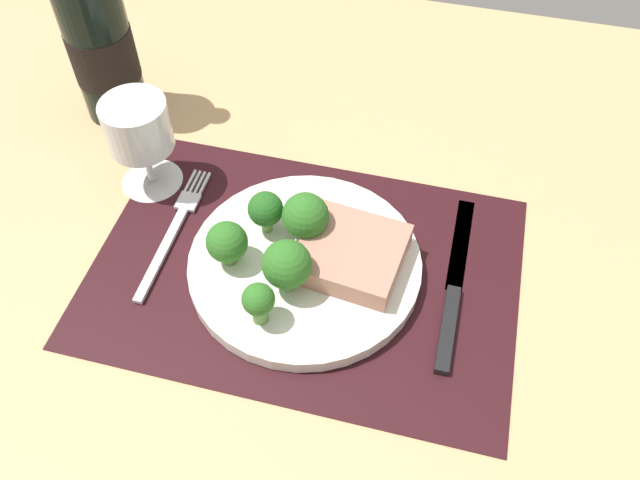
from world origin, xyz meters
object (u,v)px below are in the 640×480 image
(steak, at_px, (351,253))
(wine_glass, at_px, (139,131))
(knife, at_px, (453,293))
(wine_bottle, at_px, (100,43))
(plate, at_px, (305,264))
(fork, at_px, (174,230))

(steak, xyz_separation_m, wine_glass, (-0.26, 0.07, 0.05))
(knife, bearing_deg, wine_bottle, 160.78)
(plate, height_order, wine_bottle, wine_bottle)
(plate, bearing_deg, steak, 12.40)
(wine_glass, bearing_deg, steak, -15.69)
(fork, xyz_separation_m, wine_bottle, (-0.15, 0.18, 0.10))
(plate, distance_m, wine_bottle, 0.37)
(plate, bearing_deg, wine_bottle, 147.42)
(plate, height_order, fork, plate)
(fork, xyz_separation_m, knife, (0.31, -0.01, 0.00))
(plate, distance_m, knife, 0.16)
(knife, bearing_deg, steak, -179.49)
(steak, relative_size, wine_glass, 0.90)
(plate, bearing_deg, fork, 174.78)
(plate, height_order, knife, plate)
(knife, height_order, wine_glass, wine_glass)
(wine_bottle, bearing_deg, knife, -22.31)
(fork, bearing_deg, wine_bottle, 126.24)
(plate, relative_size, fork, 1.28)
(knife, relative_size, wine_glass, 1.96)
(fork, height_order, wine_glass, wine_glass)
(steak, xyz_separation_m, knife, (0.11, -0.00, -0.03))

